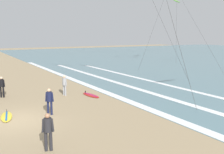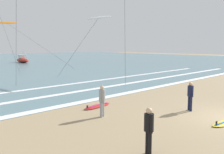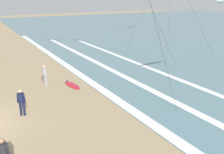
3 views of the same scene
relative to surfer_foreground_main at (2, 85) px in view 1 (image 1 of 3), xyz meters
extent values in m
plane|color=#9E8763|center=(6.16, -0.07, -0.96)|extent=(160.00, 160.00, 0.00)
cube|color=white|center=(5.52, 7.59, -0.94)|extent=(59.11, 0.68, 0.01)
cube|color=white|center=(6.80, 10.66, -0.94)|extent=(49.45, 0.59, 0.01)
cube|color=white|center=(6.65, 14.12, -0.94)|extent=(43.66, 0.54, 0.01)
cylinder|color=black|center=(0.05, 0.09, -0.55)|extent=(0.13, 0.13, 0.82)
cylinder|color=black|center=(-0.05, -0.09, -0.55)|extent=(0.13, 0.13, 0.82)
cylinder|color=black|center=(0.00, 0.00, 0.15)|extent=(0.32, 0.32, 0.58)
cylinder|color=black|center=(0.09, 0.16, 0.13)|extent=(0.14, 0.16, 0.56)
sphere|color=#DBB28E|center=(0.00, 0.00, 0.54)|extent=(0.21, 0.21, 0.21)
cylinder|color=#232328|center=(10.73, 0.19, -0.55)|extent=(0.13, 0.13, 0.82)
cylinder|color=#232328|center=(10.79, 0.38, -0.55)|extent=(0.13, 0.13, 0.82)
cylinder|color=#232328|center=(10.76, 0.29, 0.15)|extent=(0.32, 0.32, 0.58)
cylinder|color=#232328|center=(10.70, 0.11, 0.13)|extent=(0.13, 0.16, 0.56)
cylinder|color=#232328|center=(10.82, 0.46, 0.13)|extent=(0.13, 0.16, 0.56)
sphere|color=#9E7051|center=(10.76, 0.29, 0.54)|extent=(0.21, 0.21, 0.21)
cylinder|color=#141938|center=(6.01, 1.71, -0.55)|extent=(0.13, 0.13, 0.82)
cylinder|color=#141938|center=(6.11, 1.89, -0.55)|extent=(0.13, 0.13, 0.82)
cylinder|color=#141938|center=(6.06, 1.80, 0.15)|extent=(0.32, 0.32, 0.58)
cylinder|color=#141938|center=(5.97, 1.64, 0.13)|extent=(0.14, 0.16, 0.56)
cylinder|color=#141938|center=(6.16, 1.96, 0.13)|extent=(0.14, 0.16, 0.56)
sphere|color=tan|center=(6.06, 1.80, 0.54)|extent=(0.21, 0.21, 0.21)
cylinder|color=gray|center=(1.72, 4.27, -0.55)|extent=(0.13, 0.13, 0.82)
cylinder|color=gray|center=(1.90, 4.34, -0.55)|extent=(0.13, 0.13, 0.82)
cylinder|color=gray|center=(1.81, 4.30, 0.15)|extent=(0.32, 0.32, 0.58)
cylinder|color=gray|center=(1.63, 4.24, 0.13)|extent=(0.16, 0.13, 0.56)
cylinder|color=gray|center=(1.99, 4.37, 0.13)|extent=(0.16, 0.13, 0.56)
sphere|color=#DBB28E|center=(1.81, 4.30, 0.54)|extent=(0.21, 0.21, 0.21)
ellipsoid|color=red|center=(2.96, 6.01, -0.91)|extent=(2.16, 0.84, 0.09)
cube|color=#BF198C|center=(2.96, 6.01, -0.86)|extent=(1.78, 0.30, 0.01)
cube|color=black|center=(2.14, 5.92, -0.79)|extent=(0.12, 0.03, 0.16)
ellipsoid|color=yellow|center=(5.24, -0.51, -0.91)|extent=(2.17, 0.95, 0.09)
cube|color=#1959B2|center=(5.24, -0.51, -0.86)|extent=(1.78, 0.40, 0.01)
cube|color=black|center=(4.43, -0.37, -0.79)|extent=(0.12, 0.04, 0.16)
ellipsoid|color=#70C628|center=(-11.84, 29.13, 9.17)|extent=(2.30, 3.15, 0.43)
cylinder|color=#333333|center=(-11.50, 28.99, 4.11)|extent=(0.70, 0.31, 10.13)
cylinder|color=#333333|center=(-2.97, 24.64, 4.33)|extent=(10.94, 3.11, 10.59)
cylinder|color=#333333|center=(-5.89, 20.37, 6.75)|extent=(1.34, 5.68, 15.43)
cylinder|color=#333333|center=(1.89, 14.18, 4.68)|extent=(1.84, 5.69, 11.29)
camera|label=1|loc=(20.69, -2.56, 3.77)|focal=41.44mm
camera|label=2|loc=(-6.28, -4.74, 2.66)|focal=39.63mm
camera|label=3|loc=(19.35, -0.01, 5.58)|focal=38.45mm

